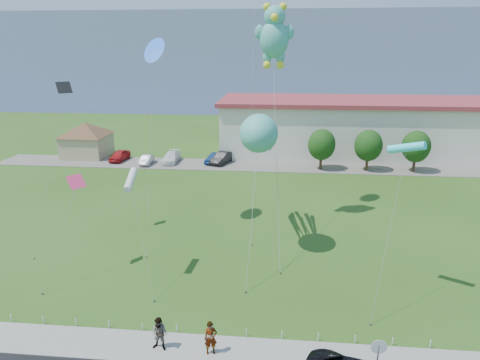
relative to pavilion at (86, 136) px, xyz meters
name	(u,v)px	position (x,y,z in m)	size (l,w,h in m)	color
ground	(198,319)	(24.00, -38.00, -3.02)	(160.00, 160.00, 0.00)	#294C15
sidewalk	(189,349)	(24.00, -40.75, -2.97)	(80.00, 2.50, 0.10)	gray
parking_strip	(246,165)	(24.00, -3.00, -2.99)	(70.00, 6.00, 0.06)	#59544C
hill_ridge	(268,57)	(24.00, 82.00, 9.48)	(160.00, 50.00, 25.00)	gray
pavilion	(86,136)	(0.00, 0.00, 0.00)	(9.20, 9.20, 5.00)	tan
warehouse	(425,128)	(50.00, 6.00, 1.10)	(61.00, 15.00, 8.20)	beige
stop_sign	(378,351)	(33.50, -42.21, -1.15)	(0.80, 0.07, 2.50)	slate
rope_fence	(194,329)	(24.00, -39.30, -2.77)	(26.05, 0.05, 0.50)	white
tree_near	(322,145)	(34.00, -4.00, 0.36)	(3.60, 3.60, 5.47)	#3F2B19
tree_mid	(368,146)	(40.00, -4.00, 0.36)	(3.60, 3.60, 5.47)	#3F2B19
tree_far	(416,147)	(46.00, -4.00, 0.36)	(3.60, 3.60, 5.47)	#3F2B19
pedestrian_left	(211,338)	(25.26, -40.97, -1.98)	(0.69, 0.45, 1.88)	gray
pedestrian_right	(160,334)	(22.51, -40.90, -1.98)	(0.92, 0.71, 1.89)	gray
parked_car_red	(120,155)	(5.76, -2.22, -2.22)	(1.76, 4.37, 1.49)	#AB1518
parked_car_silver	(147,160)	(10.16, -3.71, -2.35)	(1.30, 3.74, 1.23)	#AAAAB1
parked_car_white	(171,157)	(13.34, -2.35, -2.26)	(1.97, 4.86, 1.41)	white
parked_car_blue	(214,158)	(19.40, -2.00, -2.25)	(1.68, 4.19, 1.43)	navy
parked_car_black	(222,158)	(20.53, -2.18, -2.19)	(1.63, 4.69, 1.54)	black
octopus_kite	(260,139)	(27.01, -27.54, 5.85)	(2.83, 12.68, 10.97)	teal
teddy_bear_kite	(274,34)	(27.84, -21.90, 13.59)	(3.28, 11.37, 19.09)	teal
small_kite_pink	(73,191)	(14.40, -32.82, 3.02)	(1.93, 4.59, 7.07)	#F3366A
small_kite_blue	(154,54)	(18.12, -24.12, 12.03)	(1.80, 7.44, 16.08)	blue
small_kite_black	(61,107)	(11.14, -27.07, 8.01)	(2.00, 5.98, 12.96)	black
small_kite_cyan	(406,149)	(36.06, -34.03, 6.79)	(2.23, 4.80, 10.33)	#36E5F3
small_kite_white	(131,181)	(18.69, -33.13, 4.02)	(2.46, 4.55, 7.53)	silver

